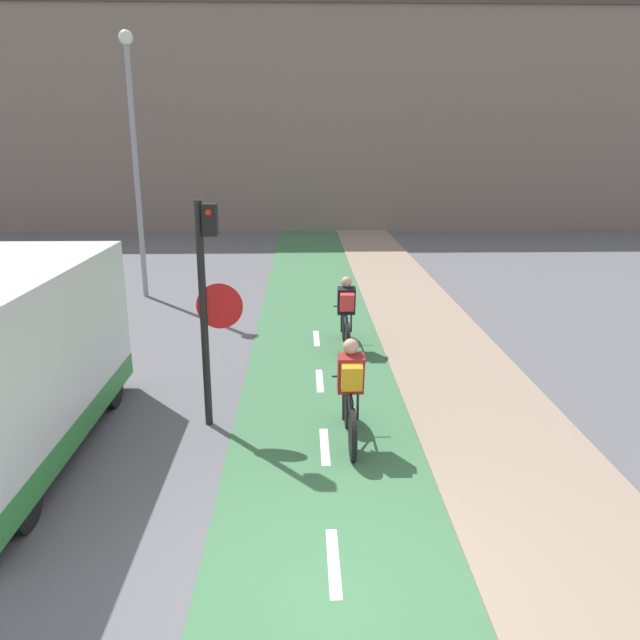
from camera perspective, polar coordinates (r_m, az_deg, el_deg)
name	(u,v)px	position (r m, az deg, el deg)	size (l,w,h in m)	color
ground_plane	(336,599)	(6.38, 1.49, -24.12)	(120.00, 120.00, 0.00)	#5B5B60
bike_lane	(336,598)	(6.38, 1.49, -24.04)	(2.69, 60.00, 0.02)	#3D7047
sidewalk_strip	(605,591)	(6.96, 24.62, -21.60)	(2.40, 60.00, 0.05)	gray
building_row_background	(307,119)	(32.53, -1.18, 17.93)	(60.00, 5.20, 10.50)	slate
traffic_light_pole	(208,291)	(9.04, -10.20, 2.61)	(0.67, 0.25, 3.35)	black
street_lamp_far	(134,140)	(17.51, -16.65, 15.46)	(0.36, 0.36, 6.81)	gray
cyclist_near	(350,395)	(8.72, 2.79, -6.90)	(0.46, 1.73, 1.54)	black
cyclist_far	(346,315)	(12.74, 2.41, 0.47)	(0.46, 1.66, 1.51)	black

